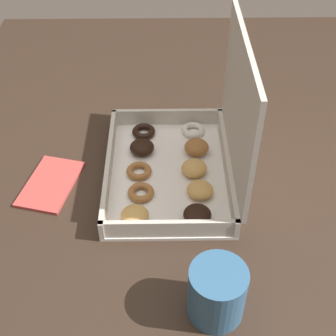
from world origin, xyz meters
The scene contains 4 objects.
dining_table centered at (0.00, 0.00, 0.68)m, with size 1.30×0.96×0.78m.
donut_box centered at (0.00, 0.02, 0.84)m, with size 0.30×0.23×0.27m.
coffee_mug centered at (0.27, 0.04, 0.82)m, with size 0.08×0.08×0.09m.
paper_napkin centered at (0.02, -0.23, 0.78)m, with size 0.15×0.11×0.01m.
Camera 1 is at (0.62, -0.03, 1.37)m, focal length 50.00 mm.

